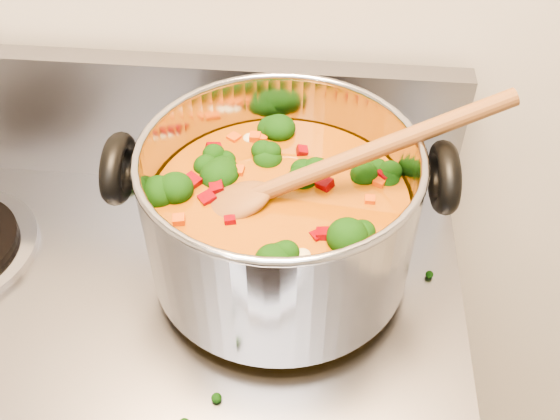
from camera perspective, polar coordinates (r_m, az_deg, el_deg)
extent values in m
cube|color=gray|center=(0.76, -13.08, 8.21)|extent=(0.75, 0.03, 0.16)
cylinder|color=#A5A5AD|center=(0.66, -0.70, -5.88)|extent=(0.19, 0.19, 0.01)
cylinder|color=black|center=(0.66, -0.70, -5.44)|extent=(0.15, 0.15, 0.01)
cylinder|color=#A8A8B0|center=(0.61, 0.00, -0.07)|extent=(0.26, 0.26, 0.14)
torus|color=#A8A8B0|center=(0.56, 0.00, 5.15)|extent=(0.27, 0.27, 0.01)
cylinder|color=#9C640E|center=(0.63, 0.00, -1.78)|extent=(0.25, 0.25, 0.09)
torus|color=black|center=(0.60, -14.52, 3.72)|extent=(0.02, 0.08, 0.08)
torus|color=black|center=(0.59, 14.74, 2.93)|extent=(0.02, 0.08, 0.08)
ellipsoid|color=black|center=(0.62, 4.70, 3.37)|extent=(0.04, 0.04, 0.03)
ellipsoid|color=black|center=(0.60, 6.97, 1.74)|extent=(0.04, 0.04, 0.03)
ellipsoid|color=black|center=(0.54, 4.27, -4.33)|extent=(0.04, 0.04, 0.03)
ellipsoid|color=black|center=(0.56, 6.16, -2.87)|extent=(0.04, 0.04, 0.03)
ellipsoid|color=black|center=(0.58, -8.33, -0.75)|extent=(0.04, 0.04, 0.03)
ellipsoid|color=black|center=(0.62, 5.80, 2.83)|extent=(0.04, 0.04, 0.03)
ellipsoid|color=black|center=(0.63, -9.46, 3.28)|extent=(0.04, 0.04, 0.03)
ellipsoid|color=black|center=(0.63, 7.87, 3.88)|extent=(0.04, 0.04, 0.03)
ellipsoid|color=black|center=(0.60, -3.46, 1.61)|extent=(0.04, 0.04, 0.03)
ellipsoid|color=black|center=(0.63, -8.87, 3.34)|extent=(0.04, 0.04, 0.03)
ellipsoid|color=maroon|center=(0.53, 3.47, -6.15)|extent=(0.01, 0.01, 0.01)
ellipsoid|color=maroon|center=(0.54, -6.20, -4.71)|extent=(0.01, 0.01, 0.01)
ellipsoid|color=maroon|center=(0.57, -6.57, -1.89)|extent=(0.01, 0.01, 0.01)
ellipsoid|color=maroon|center=(0.57, 0.59, -0.98)|extent=(0.01, 0.01, 0.01)
ellipsoid|color=maroon|center=(0.64, -7.01, 4.79)|extent=(0.01, 0.01, 0.01)
ellipsoid|color=maroon|center=(0.59, -6.45, 0.23)|extent=(0.01, 0.01, 0.01)
ellipsoid|color=maroon|center=(0.60, 1.96, 1.83)|extent=(0.01, 0.01, 0.01)
ellipsoid|color=maroon|center=(0.65, 0.52, 5.80)|extent=(0.01, 0.01, 0.01)
ellipsoid|color=maroon|center=(0.64, 2.94, 4.70)|extent=(0.01, 0.01, 0.01)
ellipsoid|color=maroon|center=(0.57, 7.98, -1.68)|extent=(0.01, 0.01, 0.01)
ellipsoid|color=maroon|center=(0.64, -1.00, 4.81)|extent=(0.01, 0.01, 0.01)
ellipsoid|color=maroon|center=(0.54, -3.08, -4.11)|extent=(0.01, 0.01, 0.01)
ellipsoid|color=maroon|center=(0.60, -7.58, 1.53)|extent=(0.01, 0.01, 0.01)
ellipsoid|color=#D0490B|center=(0.65, 1.85, 5.72)|extent=(0.01, 0.01, 0.01)
ellipsoid|color=#D0490B|center=(0.59, -3.14, 0.40)|extent=(0.01, 0.01, 0.01)
ellipsoid|color=#D0490B|center=(0.65, 7.75, 4.90)|extent=(0.01, 0.01, 0.01)
ellipsoid|color=#D0490B|center=(0.63, 8.67, 3.64)|extent=(0.01, 0.01, 0.01)
ellipsoid|color=#D0490B|center=(0.56, -0.06, -1.67)|extent=(0.01, 0.01, 0.01)
ellipsoid|color=#D0490B|center=(0.57, 8.81, -1.31)|extent=(0.01, 0.01, 0.01)
ellipsoid|color=#D0490B|center=(0.57, -8.56, -1.82)|extent=(0.01, 0.01, 0.01)
ellipsoid|color=#D0490B|center=(0.63, -1.19, 3.80)|extent=(0.01, 0.01, 0.01)
ellipsoid|color=#D0490B|center=(0.57, -5.60, -1.81)|extent=(0.01, 0.01, 0.01)
ellipsoid|color=beige|center=(0.58, 1.41, -0.35)|extent=(0.02, 0.02, 0.01)
ellipsoid|color=beige|center=(0.56, 9.51, -2.62)|extent=(0.02, 0.02, 0.01)
ellipsoid|color=beige|center=(0.61, 3.00, 2.19)|extent=(0.02, 0.02, 0.01)
ellipsoid|color=beige|center=(0.64, 0.27, 4.76)|extent=(0.02, 0.02, 0.01)
ellipsoid|color=beige|center=(0.64, -3.20, 4.85)|extent=(0.02, 0.02, 0.01)
ellipsoid|color=beige|center=(0.62, -3.58, 3.46)|extent=(0.02, 0.02, 0.01)
ellipsoid|color=beige|center=(0.60, 7.71, 1.15)|extent=(0.02, 0.02, 0.01)
ellipsoid|color=beige|center=(0.57, -8.19, -1.26)|extent=(0.02, 0.02, 0.01)
ellipsoid|color=brown|center=(0.59, -4.29, 0.58)|extent=(0.09, 0.07, 0.04)
cylinder|color=brown|center=(0.58, 8.30, 5.32)|extent=(0.26, 0.09, 0.11)
ellipsoid|color=black|center=(0.59, 7.30, -15.42)|extent=(0.01, 0.01, 0.01)
ellipsoid|color=black|center=(0.76, 4.81, 1.82)|extent=(0.01, 0.01, 0.01)
ellipsoid|color=black|center=(0.75, 13.71, 0.19)|extent=(0.01, 0.01, 0.01)
ellipsoid|color=black|center=(0.74, 14.01, -0.81)|extent=(0.01, 0.01, 0.01)
ellipsoid|color=black|center=(0.76, 6.14, 1.72)|extent=(0.01, 0.01, 0.01)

